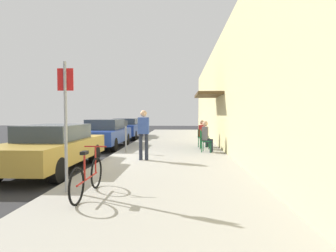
{
  "coord_description": "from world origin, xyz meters",
  "views": [
    {
      "loc": [
        2.69,
        -9.06,
        1.67
      ],
      "look_at": [
        1.99,
        5.08,
        1.06
      ],
      "focal_mm": 28.03,
      "sensor_mm": 36.0,
      "label": 1
    }
  ],
  "objects_px": {
    "street_sign": "(66,116)",
    "seated_patron_0": "(206,135)",
    "seated_patron_2": "(203,132)",
    "parked_car_0": "(53,147)",
    "parked_car_1": "(105,133)",
    "cafe_chair_2": "(202,136)",
    "cafe_chair_1": "(203,138)",
    "parked_car_2": "(127,128)",
    "bicycle_0": "(88,177)",
    "pedestrian_standing": "(144,131)",
    "parking_meter": "(126,134)",
    "cafe_chair_0": "(205,140)"
  },
  "relations": [
    {
      "from": "seated_patron_0",
      "to": "cafe_chair_1",
      "type": "distance_m",
      "value": 1.0
    },
    {
      "from": "parked_car_0",
      "to": "seated_patron_0",
      "type": "height_order",
      "value": "seated_patron_0"
    },
    {
      "from": "parked_car_1",
      "to": "parking_meter",
      "type": "bearing_deg",
      "value": -57.06
    },
    {
      "from": "street_sign",
      "to": "bicycle_0",
      "type": "distance_m",
      "value": 1.29
    },
    {
      "from": "parked_car_0",
      "to": "seated_patron_0",
      "type": "bearing_deg",
      "value": 34.64
    },
    {
      "from": "cafe_chair_1",
      "to": "parked_car_2",
      "type": "bearing_deg",
      "value": 127.49
    },
    {
      "from": "parked_car_2",
      "to": "cafe_chair_2",
      "type": "height_order",
      "value": "parked_car_2"
    },
    {
      "from": "parked_car_0",
      "to": "bicycle_0",
      "type": "height_order",
      "value": "parked_car_0"
    },
    {
      "from": "parked_car_1",
      "to": "cafe_chair_2",
      "type": "distance_m",
      "value": 4.81
    },
    {
      "from": "cafe_chair_1",
      "to": "seated_patron_2",
      "type": "height_order",
      "value": "seated_patron_2"
    },
    {
      "from": "cafe_chair_1",
      "to": "pedestrian_standing",
      "type": "height_order",
      "value": "pedestrian_standing"
    },
    {
      "from": "parked_car_0",
      "to": "parking_meter",
      "type": "distance_m",
      "value": 3.37
    },
    {
      "from": "bicycle_0",
      "to": "seated_patron_2",
      "type": "xyz_separation_m",
      "value": [
        2.84,
        7.81,
        0.34
      ]
    },
    {
      "from": "parked_car_1",
      "to": "cafe_chair_1",
      "type": "height_order",
      "value": "parked_car_1"
    },
    {
      "from": "parked_car_1",
      "to": "pedestrian_standing",
      "type": "bearing_deg",
      "value": -58.31
    },
    {
      "from": "bicycle_0",
      "to": "cafe_chair_2",
      "type": "height_order",
      "value": "bicycle_0"
    },
    {
      "from": "parked_car_1",
      "to": "seated_patron_2",
      "type": "relative_size",
      "value": 3.41
    },
    {
      "from": "cafe_chair_1",
      "to": "bicycle_0",
      "type": "bearing_deg",
      "value": -111.64
    },
    {
      "from": "cafe_chair_0",
      "to": "cafe_chair_1",
      "type": "xyz_separation_m",
      "value": [
        -0.0,
        0.97,
        0.0
      ]
    },
    {
      "from": "cafe_chair_0",
      "to": "seated_patron_2",
      "type": "relative_size",
      "value": 0.67
    },
    {
      "from": "parking_meter",
      "to": "seated_patron_0",
      "type": "xyz_separation_m",
      "value": [
        3.31,
        0.37,
        -0.07
      ]
    },
    {
      "from": "parked_car_0",
      "to": "cafe_chair_1",
      "type": "relative_size",
      "value": 5.06
    },
    {
      "from": "street_sign",
      "to": "seated_patron_0",
      "type": "bearing_deg",
      "value": 59.97
    },
    {
      "from": "seated_patron_0",
      "to": "parked_car_1",
      "type": "bearing_deg",
      "value": 157.37
    },
    {
      "from": "cafe_chair_0",
      "to": "parked_car_1",
      "type": "bearing_deg",
      "value": 157.28
    },
    {
      "from": "parked_car_2",
      "to": "pedestrian_standing",
      "type": "bearing_deg",
      "value": -74.82
    },
    {
      "from": "bicycle_0",
      "to": "street_sign",
      "type": "bearing_deg",
      "value": 156.1
    },
    {
      "from": "parking_meter",
      "to": "cafe_chair_0",
      "type": "distance_m",
      "value": 3.28
    },
    {
      "from": "street_sign",
      "to": "cafe_chair_2",
      "type": "distance_m",
      "value": 8.35
    },
    {
      "from": "parking_meter",
      "to": "bicycle_0",
      "type": "height_order",
      "value": "parking_meter"
    },
    {
      "from": "parked_car_2",
      "to": "street_sign",
      "type": "height_order",
      "value": "street_sign"
    },
    {
      "from": "cafe_chair_1",
      "to": "seated_patron_2",
      "type": "bearing_deg",
      "value": 85.62
    },
    {
      "from": "parking_meter",
      "to": "seated_patron_2",
      "type": "distance_m",
      "value": 3.94
    },
    {
      "from": "parked_car_2",
      "to": "bicycle_0",
      "type": "distance_m",
      "value": 13.42
    },
    {
      "from": "parked_car_2",
      "to": "seated_patron_0",
      "type": "xyz_separation_m",
      "value": [
        4.86,
        -7.24,
        0.08
      ]
    },
    {
      "from": "seated_patron_0",
      "to": "parked_car_0",
      "type": "bearing_deg",
      "value": -145.36
    },
    {
      "from": "parking_meter",
      "to": "seated_patron_0",
      "type": "height_order",
      "value": "parking_meter"
    },
    {
      "from": "seated_patron_0",
      "to": "seated_patron_2",
      "type": "bearing_deg",
      "value": 89.99
    },
    {
      "from": "cafe_chair_1",
      "to": "cafe_chair_2",
      "type": "xyz_separation_m",
      "value": [
        0.0,
        0.81,
        0.0
      ]
    },
    {
      "from": "parked_car_2",
      "to": "seated_patron_2",
      "type": "relative_size",
      "value": 3.41
    },
    {
      "from": "seated_patron_0",
      "to": "parked_car_2",
      "type": "bearing_deg",
      "value": 123.86
    },
    {
      "from": "parking_meter",
      "to": "cafe_chair_2",
      "type": "distance_m",
      "value": 3.91
    },
    {
      "from": "seated_patron_0",
      "to": "seated_patron_2",
      "type": "distance_m",
      "value": 1.77
    },
    {
      "from": "parking_meter",
      "to": "cafe_chair_2",
      "type": "xyz_separation_m",
      "value": [
        3.25,
        2.16,
        -0.26
      ]
    },
    {
      "from": "parked_car_0",
      "to": "bicycle_0",
      "type": "xyz_separation_m",
      "value": [
        2.01,
        -2.68,
        -0.24
      ]
    },
    {
      "from": "parked_car_1",
      "to": "cafe_chair_2",
      "type": "height_order",
      "value": "parked_car_1"
    },
    {
      "from": "cafe_chair_2",
      "to": "seated_patron_2",
      "type": "relative_size",
      "value": 0.67
    },
    {
      "from": "parked_car_0",
      "to": "seated_patron_2",
      "type": "bearing_deg",
      "value": 46.55
    },
    {
      "from": "parking_meter",
      "to": "cafe_chair_2",
      "type": "height_order",
      "value": "parking_meter"
    },
    {
      "from": "cafe_chair_0",
      "to": "seated_patron_2",
      "type": "distance_m",
      "value": 1.77
    }
  ]
}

